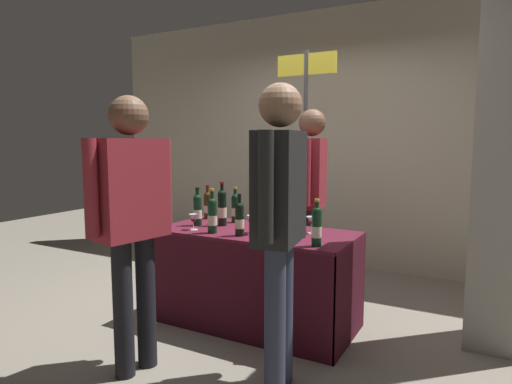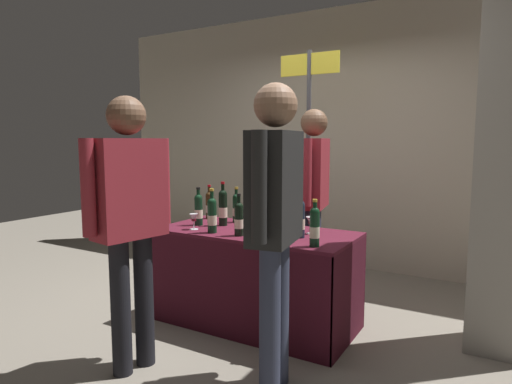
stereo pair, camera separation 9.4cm
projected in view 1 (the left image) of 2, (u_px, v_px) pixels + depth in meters
The scene contains 22 objects.
ground_plane at pixel (256, 323), 3.48m from camera, with size 12.00×12.00×0.00m, color gray.
back_partition at pixel (337, 140), 5.01m from camera, with size 6.06×0.12×2.89m, color #B2A893.
concrete_pillar at pixel (507, 135), 2.93m from camera, with size 0.39×0.39×2.95m, color gray.
tasting_table at pixel (256, 260), 3.42m from camera, with size 1.52×0.72×0.74m.
featured_wine_bottle at pixel (296, 213), 3.36m from camera, with size 0.08×0.08×0.31m.
display_bottle_0 at pixel (198, 209), 3.58m from camera, with size 0.07×0.07×0.31m.
display_bottle_1 at pixel (222, 207), 3.57m from camera, with size 0.07×0.07×0.36m.
display_bottle_2 at pixel (301, 218), 3.14m from camera, with size 0.07×0.07×0.34m.
display_bottle_3 at pixel (212, 215), 3.29m from camera, with size 0.07×0.07×0.34m.
display_bottle_4 at pixel (235, 207), 3.71m from camera, with size 0.07×0.07×0.30m.
display_bottle_5 at pixel (240, 219), 3.19m from camera, with size 0.07×0.07×0.31m.
display_bottle_6 at pixel (317, 226), 2.87m from camera, with size 0.07×0.07×0.31m.
display_bottle_7 at pixel (208, 205), 3.89m from camera, with size 0.07×0.07×0.30m.
wine_glass_near_vendor at pixel (311, 221), 3.28m from camera, with size 0.08×0.08×0.13m.
wine_glass_mid at pixel (193, 219), 3.41m from camera, with size 0.07×0.07×0.12m.
wine_glass_near_taster at pixel (252, 221), 3.24m from camera, with size 0.08×0.08×0.14m.
flower_vase at pixel (267, 214), 3.32m from camera, with size 0.09×0.09×0.40m.
brochure_stand at pixel (270, 228), 3.11m from camera, with size 0.16×0.01×0.15m, color silver.
vendor_presenter at pixel (311, 186), 3.86m from camera, with size 0.30×0.61×1.71m.
taster_foreground_right at pixel (132, 209), 2.65m from camera, with size 0.29×0.59×1.70m.
taster_foreground_left at pixel (280, 209), 2.44m from camera, with size 0.28×0.59×1.75m.
booth_signpost at pixel (305, 140), 4.25m from camera, with size 0.59×0.04×2.28m.
Camera 1 is at (1.58, -2.93, 1.44)m, focal length 30.84 mm.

